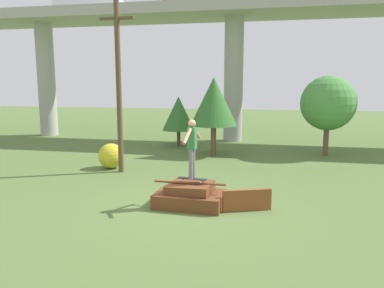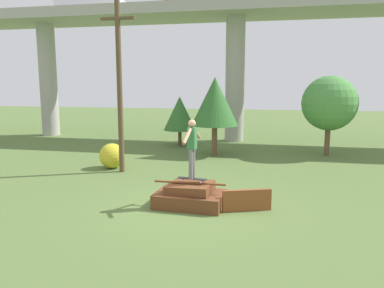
{
  "view_description": "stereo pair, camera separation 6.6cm",
  "coord_description": "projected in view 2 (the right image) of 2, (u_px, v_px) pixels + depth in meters",
  "views": [
    {
      "loc": [
        2.08,
        -9.8,
        3.38
      ],
      "look_at": [
        0.06,
        0.04,
        1.75
      ],
      "focal_mm": 35.0,
      "sensor_mm": 36.0,
      "label": 1
    },
    {
      "loc": [
        2.15,
        -9.79,
        3.38
      ],
      "look_at": [
        0.06,
        0.04,
        1.75
      ],
      "focal_mm": 35.0,
      "sensor_mm": 36.0,
      "label": 2
    }
  ],
  "objects": [
    {
      "name": "tree_behind_left",
      "position": [
        215.0,
        102.0,
        17.42
      ],
      "size": [
        2.2,
        2.2,
        3.68
      ],
      "color": "brown",
      "rests_on": "ground_plane"
    },
    {
      "name": "tree_behind_right",
      "position": [
        180.0,
        113.0,
        20.19
      ],
      "size": [
        1.75,
        1.75,
        2.7
      ],
      "color": "brown",
      "rests_on": "ground_plane"
    },
    {
      "name": "scrap_pile",
      "position": [
        190.0,
        196.0,
        10.4
      ],
      "size": [
        2.0,
        1.33,
        0.69
      ],
      "color": "brown",
      "rests_on": "ground_plane"
    },
    {
      "name": "bush_yellow_flowering",
      "position": [
        112.0,
        156.0,
        15.03
      ],
      "size": [
        1.01,
        1.01,
        1.01
      ],
      "color": "gold",
      "rests_on": "ground_plane"
    },
    {
      "name": "highway_overpass",
      "position": [
        236.0,
        24.0,
        21.26
      ],
      "size": [
        44.0,
        4.06,
        7.75
      ],
      "color": "#A8A59E",
      "rests_on": "ground_plane"
    },
    {
      "name": "utility_pole",
      "position": [
        120.0,
        86.0,
        13.98
      ],
      "size": [
        1.3,
        0.2,
        6.35
      ],
      "color": "brown",
      "rests_on": "ground_plane"
    },
    {
      "name": "scrap_plank_loose",
      "position": [
        247.0,
        200.0,
        9.97
      ],
      "size": [
        1.29,
        0.56,
        0.59
      ],
      "color": "brown",
      "rests_on": "ground_plane"
    },
    {
      "name": "car_on_overpass_mid",
      "position": [
        89.0,
        3.0,
        23.41
      ],
      "size": [
        4.05,
        1.68,
        1.45
      ],
      "color": "silver",
      "rests_on": "highway_overpass"
    },
    {
      "name": "skateboard",
      "position": [
        192.0,
        179.0,
        10.34
      ],
      "size": [
        0.85,
        0.32,
        0.09
      ],
      "color": "black",
      "rests_on": "scrap_pile"
    },
    {
      "name": "skater",
      "position": [
        192.0,
        145.0,
        10.19
      ],
      "size": [
        0.28,
        1.22,
        1.63
      ],
      "color": "slate",
      "rests_on": "skateboard"
    },
    {
      "name": "ground_plane",
      "position": [
        190.0,
        206.0,
        10.44
      ],
      "size": [
        80.0,
        80.0,
        0.0
      ],
      "primitive_type": "plane",
      "color": "#567038"
    },
    {
      "name": "tree_mid_back",
      "position": [
        329.0,
        103.0,
        17.33
      ],
      "size": [
        2.53,
        2.53,
        3.74
      ],
      "color": "brown",
      "rests_on": "ground_plane"
    }
  ]
}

